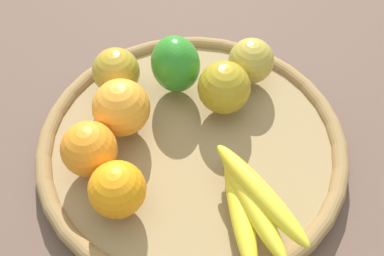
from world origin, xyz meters
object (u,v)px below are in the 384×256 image
orange_0 (117,189)px  banana_bunch (250,201)px  apple_2 (116,71)px  apple_1 (224,88)px  orange_1 (89,147)px  orange_2 (121,108)px  apple_0 (251,61)px  bell_pepper (176,64)px

orange_0 → banana_bunch: bearing=-113.4°
orange_0 → apple_2: 0.20m
apple_1 → orange_0: bearing=120.9°
apple_1 → apple_2: apple_1 is taller
orange_0 → orange_1: bearing=15.1°
apple_1 → orange_1: size_ratio=1.04×
orange_2 → orange_1: 0.07m
banana_bunch → apple_0: bearing=-24.3°
apple_0 → apple_2: 0.20m
apple_0 → apple_2: (0.05, 0.20, 0.00)m
banana_bunch → apple_1: bearing=-11.6°
orange_0 → apple_1: 0.21m
bell_pepper → orange_1: (-0.10, 0.15, -0.01)m
banana_bunch → orange_2: orange_2 is taller
orange_0 → apple_0: bearing=-58.4°
apple_2 → apple_0: bearing=-103.1°
orange_0 → orange_1: 0.07m
banana_bunch → apple_1: (0.17, -0.04, 0.01)m
orange_2 → bell_pepper: bearing=-61.8°
bell_pepper → orange_2: bell_pepper is taller
orange_2 → orange_0: size_ratio=1.13×
banana_bunch → orange_0: bearing=66.6°
apple_2 → orange_1: (-0.12, 0.07, 0.00)m
orange_0 → apple_2: size_ratio=1.01×
apple_0 → orange_1: orange_1 is taller
orange_2 → apple_1: 0.15m
banana_bunch → orange_0: size_ratio=2.42×
bell_pepper → orange_1: bearing=109.2°
apple_0 → orange_1: (-0.08, 0.26, 0.00)m
orange_0 → apple_1: (0.11, -0.18, 0.00)m
bell_pepper → orange_0: size_ratio=1.25×
banana_bunch → apple_0: apple_0 is taller
orange_0 → orange_2: bearing=-16.7°
banana_bunch → apple_1: 0.18m
bell_pepper → apple_1: 0.08m
orange_1 → apple_0: bearing=-73.6°
bell_pepper → apple_2: size_ratio=1.26×
orange_2 → apple_2: orange_2 is taller
bell_pepper → apple_0: bell_pepper is taller
bell_pepper → apple_1: bearing=-154.4°
bell_pepper → orange_0: (-0.17, 0.13, -0.01)m
orange_0 → apple_1: bearing=-59.1°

